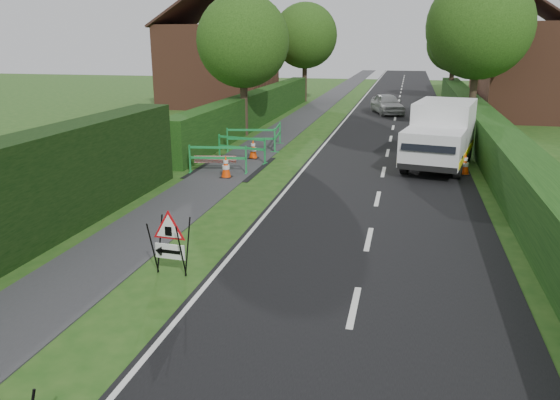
{
  "coord_description": "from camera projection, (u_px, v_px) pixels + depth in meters",
  "views": [
    {
      "loc": [
        3.2,
        -7.74,
        4.53
      ],
      "look_at": [
        0.53,
        3.71,
        1.07
      ],
      "focal_mm": 35.0,
      "sensor_mm": 36.0,
      "label": 1
    }
  ],
  "objects": [
    {
      "name": "house_east_b",
      "position": [
        520.0,
        61.0,
        45.02
      ],
      "size": [
        7.5,
        7.4,
        7.88
      ],
      "color": "brown",
      "rests_on": "ground"
    },
    {
      "name": "redwhite_plank",
      "position": [
        216.0,
        172.0,
        19.52
      ],
      "size": [
        1.48,
        0.33,
        0.25
      ],
      "primitive_type": "cube",
      "rotation": [
        0.0,
        0.0,
        0.19
      ],
      "color": "red",
      "rests_on": "ground"
    },
    {
      "name": "traffic_cone_0",
      "position": [
        465.0,
        164.0,
        18.95
      ],
      "size": [
        0.38,
        0.38,
        0.79
      ],
      "color": "black",
      "rests_on": "ground"
    },
    {
      "name": "tree_fw",
      "position": [
        305.0,
        36.0,
        40.61
      ],
      "size": [
        4.8,
        4.8,
        7.24
      ],
      "color": "#2D2116",
      "rests_on": "ground"
    },
    {
      "name": "ped_barrier_0",
      "position": [
        218.0,
        156.0,
        19.12
      ],
      "size": [
        2.09,
        0.64,
        1.0
      ],
      "rotation": [
        0.0,
        0.0,
        0.14
      ],
      "color": "#198E3E",
      "rests_on": "ground"
    },
    {
      "name": "ped_barrier_1",
      "position": [
        242.0,
        146.0,
        20.94
      ],
      "size": [
        2.09,
        0.78,
        1.0
      ],
      "rotation": [
        0.0,
        0.0,
        -0.22
      ],
      "color": "#198E3E",
      "rests_on": "ground"
    },
    {
      "name": "ground",
      "position": [
        200.0,
        319.0,
        9.2
      ],
      "size": [
        120.0,
        120.0,
        0.0
      ],
      "primitive_type": "plane",
      "color": "#204B15",
      "rests_on": "ground"
    },
    {
      "name": "road_surface",
      "position": [
        399.0,
        102.0,
        41.36
      ],
      "size": [
        6.0,
        90.0,
        0.02
      ],
      "primitive_type": "cube",
      "color": "black",
      "rests_on": "ground"
    },
    {
      "name": "hedge_east",
      "position": [
        486.0,
        153.0,
        22.74
      ],
      "size": [
        1.2,
        50.0,
        1.5
      ],
      "primitive_type": "cube",
      "color": "#14380F",
      "rests_on": "ground"
    },
    {
      "name": "tree_nw",
      "position": [
        243.0,
        41.0,
        25.76
      ],
      "size": [
        4.4,
        4.4,
        6.7
      ],
      "color": "#2D2116",
      "rests_on": "ground"
    },
    {
      "name": "traffic_cone_1",
      "position": [
        443.0,
        155.0,
        20.41
      ],
      "size": [
        0.38,
        0.38,
        0.79
      ],
      "color": "black",
      "rests_on": "ground"
    },
    {
      "name": "footpath",
      "position": [
        327.0,
        100.0,
        42.56
      ],
      "size": [
        2.0,
        90.0,
        0.02
      ],
      "primitive_type": "cube",
      "color": "#2D2D30",
      "rests_on": "ground"
    },
    {
      "name": "tree_fe",
      "position": [
        454.0,
        44.0,
        42.13
      ],
      "size": [
        4.2,
        4.2,
        6.33
      ],
      "color": "#2D2116",
      "rests_on": "ground"
    },
    {
      "name": "house_east_a",
      "position": [
        546.0,
        69.0,
        32.16
      ],
      "size": [
        7.5,
        7.4,
        7.88
      ],
      "color": "brown",
      "rests_on": "ground"
    },
    {
      "name": "hatchback_car",
      "position": [
        387.0,
        104.0,
        34.68
      ],
      "size": [
        2.56,
        4.0,
        1.27
      ],
      "primitive_type": "imported",
      "rotation": [
        0.0,
        0.0,
        0.31
      ],
      "color": "silver",
      "rests_on": "ground"
    },
    {
      "name": "traffic_cone_2",
      "position": [
        454.0,
        144.0,
        22.59
      ],
      "size": [
        0.38,
        0.38,
        0.79
      ],
      "color": "black",
      "rests_on": "ground"
    },
    {
      "name": "triangle_sign",
      "position": [
        168.0,
        238.0,
        10.71
      ],
      "size": [
        0.82,
        0.82,
        1.14
      ],
      "rotation": [
        0.0,
        0.0,
        -0.06
      ],
      "color": "black",
      "rests_on": "ground"
    },
    {
      "name": "ped_barrier_2",
      "position": [
        251.0,
        137.0,
        22.85
      ],
      "size": [
        2.09,
        0.76,
        1.0
      ],
      "rotation": [
        0.0,
        0.0,
        0.21
      ],
      "color": "#198E3E",
      "rests_on": "ground"
    },
    {
      "name": "traffic_cone_3",
      "position": [
        226.0,
        167.0,
        18.54
      ],
      "size": [
        0.38,
        0.38,
        0.79
      ],
      "color": "black",
      "rests_on": "ground"
    },
    {
      "name": "house_west",
      "position": [
        219.0,
        64.0,
        38.6
      ],
      "size": [
        7.5,
        7.4,
        7.88
      ],
      "color": "brown",
      "rests_on": "ground"
    },
    {
      "name": "traffic_cone_4",
      "position": [
        253.0,
        149.0,
        21.54
      ],
      "size": [
        0.38,
        0.38,
        0.79
      ],
      "color": "black",
      "rests_on": "ground"
    },
    {
      "name": "ped_barrier_3",
      "position": [
        277.0,
        134.0,
        23.63
      ],
      "size": [
        0.59,
        2.09,
        1.0
      ],
      "rotation": [
        0.0,
        0.0,
        1.69
      ],
      "color": "#198E3E",
      "rests_on": "ground"
    },
    {
      "name": "hedge_west_far",
      "position": [
        258.0,
        123.0,
        30.85
      ],
      "size": [
        1.0,
        24.0,
        1.8
      ],
      "primitive_type": "cube",
      "color": "#14380F",
      "rests_on": "ground"
    },
    {
      "name": "works_van",
      "position": [
        441.0,
        133.0,
        20.09
      ],
      "size": [
        2.92,
        5.39,
        2.33
      ],
      "rotation": [
        0.0,
        0.0,
        -0.19
      ],
      "color": "silver",
      "rests_on": "ground"
    },
    {
      "name": "tree_ne",
      "position": [
        480.0,
        26.0,
        26.91
      ],
      "size": [
        5.2,
        5.2,
        7.79
      ],
      "color": "#2D2116",
      "rests_on": "ground"
    }
  ]
}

